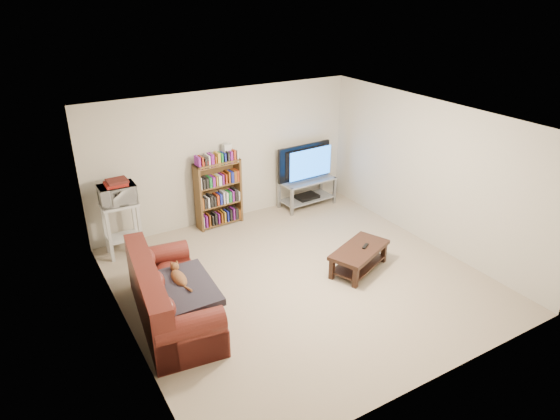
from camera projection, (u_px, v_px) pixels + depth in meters
floor at (299, 279)px, 7.45m from camera, size 5.00×5.00×0.00m
ceiling at (302, 121)px, 6.44m from camera, size 5.00×5.00×0.00m
wall_back at (225, 156)px, 8.90m from camera, size 5.00×0.00×5.00m
wall_front at (435, 294)px, 4.99m from camera, size 5.00×0.00×5.00m
wall_left at (120, 251)px, 5.79m from camera, size 0.00×5.00×5.00m
wall_right at (430, 174)px, 8.10m from camera, size 0.00×5.00×5.00m
sofa at (168, 301)px, 6.42m from camera, size 1.10×2.09×0.86m
blanket at (183, 289)px, 6.29m from camera, size 0.81×1.03×0.18m
cat at (179, 278)px, 6.41m from camera, size 0.28×0.57×0.16m
coffee_table at (359, 255)px, 7.58m from camera, size 1.16×0.88×0.38m
remote at (365, 246)px, 7.57m from camera, size 0.17×0.13×0.02m
tv_stand at (307, 188)px, 9.74m from camera, size 1.12×0.56×0.55m
television at (308, 163)px, 9.52m from camera, size 1.18×0.22×0.68m
dvd_player at (307, 196)px, 9.81m from camera, size 0.45×0.33×0.06m
bookshelf at (218, 193)px, 8.87m from camera, size 0.85×0.31×1.21m
shelf_clutter at (221, 154)px, 8.64m from camera, size 0.62×0.22×0.28m
microwave_stand at (122, 222)px, 7.92m from camera, size 0.56×0.41×0.89m
microwave at (117, 194)px, 7.72m from camera, size 0.55×0.38×0.30m
game_boxes at (116, 184)px, 7.64m from camera, size 0.33×0.29×0.05m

